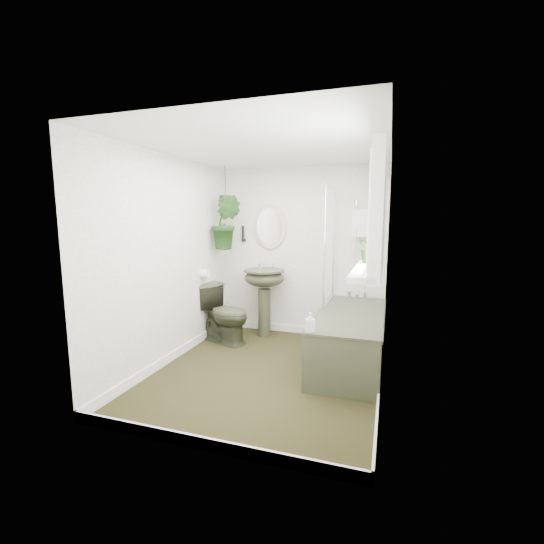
% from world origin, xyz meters
% --- Properties ---
extents(floor, '(2.30, 2.80, 0.02)m').
position_xyz_m(floor, '(0.00, 0.00, -0.01)').
color(floor, black).
rests_on(floor, ground).
extents(ceiling, '(2.30, 2.80, 0.02)m').
position_xyz_m(ceiling, '(0.00, 0.00, 2.31)').
color(ceiling, white).
rests_on(ceiling, ground).
extents(wall_back, '(2.30, 0.02, 2.30)m').
position_xyz_m(wall_back, '(0.00, 1.41, 1.15)').
color(wall_back, white).
rests_on(wall_back, ground).
extents(wall_front, '(2.30, 0.02, 2.30)m').
position_xyz_m(wall_front, '(0.00, -1.41, 1.15)').
color(wall_front, white).
rests_on(wall_front, ground).
extents(wall_left, '(0.02, 2.80, 2.30)m').
position_xyz_m(wall_left, '(-1.16, 0.00, 1.15)').
color(wall_left, white).
rests_on(wall_left, ground).
extents(wall_right, '(0.02, 2.80, 2.30)m').
position_xyz_m(wall_right, '(1.16, 0.00, 1.15)').
color(wall_right, white).
rests_on(wall_right, ground).
extents(skirting, '(2.30, 2.80, 0.10)m').
position_xyz_m(skirting, '(0.00, 0.00, 0.05)').
color(skirting, white).
rests_on(skirting, floor).
extents(bathtub, '(0.72, 1.72, 0.58)m').
position_xyz_m(bathtub, '(0.80, 0.50, 0.29)').
color(bathtub, '#323624').
rests_on(bathtub, floor).
extents(bath_screen, '(0.04, 0.72, 1.40)m').
position_xyz_m(bath_screen, '(0.47, 0.99, 1.28)').
color(bath_screen, silver).
rests_on(bath_screen, bathtub).
extents(shower_box, '(0.20, 0.10, 0.35)m').
position_xyz_m(shower_box, '(0.80, 1.34, 1.55)').
color(shower_box, white).
rests_on(shower_box, wall_back).
extents(oval_mirror, '(0.46, 0.03, 0.62)m').
position_xyz_m(oval_mirror, '(-0.43, 1.37, 1.50)').
color(oval_mirror, '#CBB194').
rests_on(oval_mirror, wall_back).
extents(wall_sconce, '(0.04, 0.04, 0.22)m').
position_xyz_m(wall_sconce, '(-0.83, 1.36, 1.40)').
color(wall_sconce, black).
rests_on(wall_sconce, wall_back).
extents(toilet_roll_holder, '(0.11, 0.11, 0.11)m').
position_xyz_m(toilet_roll_holder, '(-1.10, 0.70, 0.90)').
color(toilet_roll_holder, white).
rests_on(toilet_roll_holder, wall_left).
extents(window_recess, '(0.08, 1.00, 0.90)m').
position_xyz_m(window_recess, '(1.09, -0.70, 1.65)').
color(window_recess, white).
rests_on(window_recess, wall_right).
extents(window_sill, '(0.18, 1.00, 0.04)m').
position_xyz_m(window_sill, '(1.02, -0.70, 1.23)').
color(window_sill, white).
rests_on(window_sill, wall_right).
extents(window_blinds, '(0.01, 0.86, 0.76)m').
position_xyz_m(window_blinds, '(1.04, -0.70, 1.65)').
color(window_blinds, white).
rests_on(window_blinds, wall_right).
extents(toilet, '(0.84, 0.66, 0.75)m').
position_xyz_m(toilet, '(-0.85, 0.74, 0.38)').
color(toilet, '#323624').
rests_on(toilet, floor).
extents(pedestal_sink, '(0.60, 0.53, 0.93)m').
position_xyz_m(pedestal_sink, '(-0.43, 1.12, 0.47)').
color(pedestal_sink, '#323624').
rests_on(pedestal_sink, floor).
extents(sill_plant, '(0.24, 0.21, 0.27)m').
position_xyz_m(sill_plant, '(1.04, -0.40, 1.38)').
color(sill_plant, black).
rests_on(sill_plant, window_sill).
extents(hanging_plant, '(0.43, 0.36, 0.72)m').
position_xyz_m(hanging_plant, '(-0.92, 1.00, 1.55)').
color(hanging_plant, black).
rests_on(hanging_plant, ceiling).
extents(soap_bottle, '(0.11, 0.11, 0.18)m').
position_xyz_m(soap_bottle, '(0.51, -0.29, 0.67)').
color(soap_bottle, black).
rests_on(soap_bottle, bathtub).
extents(hanging_pot, '(0.16, 0.16, 0.12)m').
position_xyz_m(hanging_pot, '(-0.92, 1.00, 1.85)').
color(hanging_pot, '#2C221B').
rests_on(hanging_pot, ceiling).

